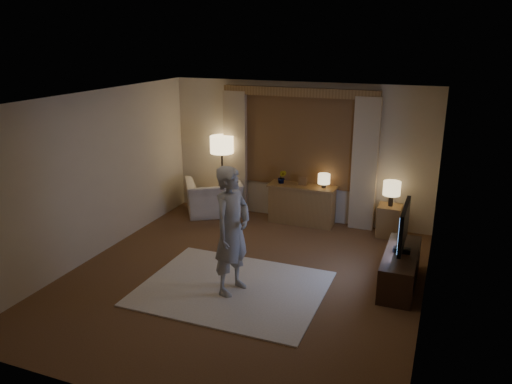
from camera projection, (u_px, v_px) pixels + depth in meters
The scene contains 13 objects.
room at pixel (254, 182), 7.32m from camera, with size 5.04×5.54×2.64m.
rug at pixel (232, 288), 6.98m from camera, with size 2.50×2.00×0.02m, color beige.
sideboard at pixel (302, 205), 9.33m from camera, with size 1.20×0.40×0.70m, color brown.
picture_frame at pixel (303, 182), 9.20m from camera, with size 0.16×0.02×0.20m, color brown.
plant at pixel (282, 178), 9.32m from camera, with size 0.17×0.13×0.30m, color #999999.
table_lamp_sideboard at pixel (324, 179), 9.03m from camera, with size 0.22×0.22×0.30m.
floor_lamp at pixel (222, 149), 9.62m from camera, with size 0.45×0.45×1.55m.
armchair at pixel (214, 197), 9.82m from camera, with size 1.05×0.92×0.69m, color beige.
side_table at pixel (389, 221), 8.75m from camera, with size 0.40×0.40×0.56m, color brown.
table_lamp_side at pixel (392, 189), 8.57m from camera, with size 0.30×0.30×0.44m.
tv_stand at pixel (400, 268), 7.03m from camera, with size 0.45×1.40×0.50m, color black.
tv at pixel (404, 227), 6.84m from camera, with size 0.23×0.95×0.69m.
person at pixel (232, 231), 6.65m from camera, with size 0.65×0.42×1.77m, color #B8B2AA.
Camera 1 is at (2.59, -6.03, 3.40)m, focal length 35.00 mm.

